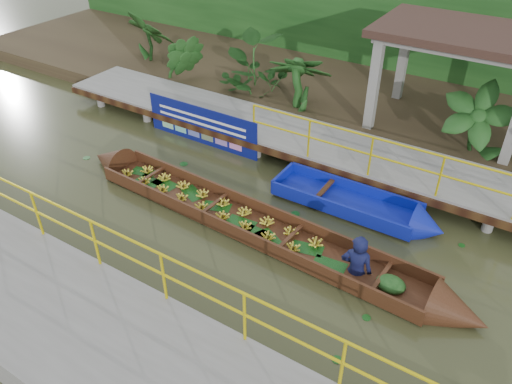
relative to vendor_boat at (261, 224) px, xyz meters
The scene contains 10 objects.
ground 0.87m from the vendor_boat, behind, with size 80.00×80.00×0.00m, color #35371B.
land_strip 7.59m from the vendor_boat, 96.35° to the left, with size 30.00×8.00×0.45m, color #312418.
far_dock 3.57m from the vendor_boat, 103.29° to the left, with size 16.00×2.06×1.66m.
near_dock 4.16m from the vendor_boat, 87.78° to the right, with size 18.00×2.40×1.73m.
pavilion 7.18m from the vendor_boat, 71.17° to the left, with size 4.40×3.00×3.00m.
foliage_backdrop 10.23m from the vendor_boat, 94.77° to the left, with size 30.00×0.80×4.00m, color #133A12.
vendor_boat is the anchor object (origin of this frame).
moored_blue_boat 2.83m from the vendor_boat, 41.40° to the left, with size 4.00×1.11×0.95m.
blue_banner 4.34m from the vendor_boat, 144.43° to the left, with size 3.66×0.04×1.14m.
tropical_plants 5.89m from the vendor_boat, 112.14° to the left, with size 14.63×1.63×2.04m.
Camera 1 is at (5.26, -7.26, 6.99)m, focal length 35.00 mm.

